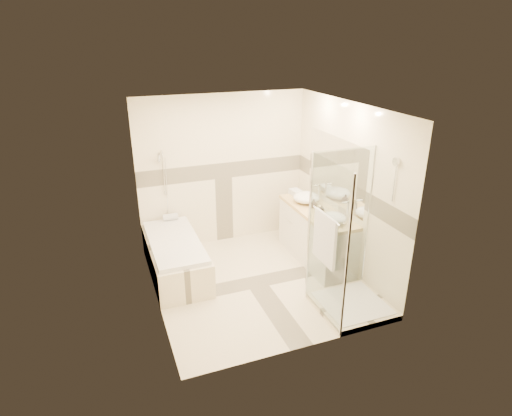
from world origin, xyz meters
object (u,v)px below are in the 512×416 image
object	(u,v)px
amenity_bottle_a	(322,210)
shower_enclosure	(344,274)
vanity	(316,235)
vessel_sink_far	(334,218)
bathtub	(175,255)
amenity_bottle_b	(313,203)
vessel_sink_near	(306,197)

from	to	relation	value
amenity_bottle_a	shower_enclosure	bearing A→B (deg)	-103.77
vanity	vessel_sink_far	distance (m)	0.70
vanity	bathtub	bearing A→B (deg)	170.75
bathtub	amenity_bottle_b	bearing A→B (deg)	-6.62
amenity_bottle_b	vessel_sink_near	bearing A→B (deg)	90.00
shower_enclosure	vessel_sink_far	xyz separation A→B (m)	(0.27, 0.77, 0.42)
shower_enclosure	amenity_bottle_b	bearing A→B (deg)	78.77
vessel_sink_near	bathtub	bearing A→B (deg)	179.85
vanity	vessel_sink_far	world-z (taller)	vessel_sink_far
shower_enclosure	vessel_sink_far	world-z (taller)	shower_enclosure
vanity	amenity_bottle_a	world-z (taller)	amenity_bottle_a
bathtub	vessel_sink_far	xyz separation A→B (m)	(2.13, -0.85, 0.62)
bathtub	vanity	size ratio (longest dim) A/B	1.05
amenity_bottle_a	amenity_bottle_b	xyz separation A→B (m)	(0.00, 0.26, 0.00)
bathtub	vessel_sink_far	world-z (taller)	vessel_sink_far
vanity	amenity_bottle_a	xyz separation A→B (m)	(-0.02, -0.16, 0.49)
shower_enclosure	amenity_bottle_a	xyz separation A→B (m)	(0.27, 1.11, 0.42)
vessel_sink_near	vanity	bearing A→B (deg)	-86.68
amenity_bottle_a	amenity_bottle_b	size ratio (longest dim) A/B	0.98
vessel_sink_near	amenity_bottle_a	size ratio (longest dim) A/B	2.97
amenity_bottle_b	amenity_bottle_a	bearing A→B (deg)	-90.00
vanity	amenity_bottle_b	xyz separation A→B (m)	(-0.02, 0.10, 0.50)
shower_enclosure	amenity_bottle_a	distance (m)	1.22
vessel_sink_far	bathtub	bearing A→B (deg)	158.24
vessel_sink_near	amenity_bottle_a	world-z (taller)	vessel_sink_near
vessel_sink_far	amenity_bottle_a	size ratio (longest dim) A/B	2.57
vessel_sink_far	amenity_bottle_a	bearing A→B (deg)	90.00
vessel_sink_far	shower_enclosure	bearing A→B (deg)	-109.49
vessel_sink_near	vessel_sink_far	bearing A→B (deg)	-90.00
shower_enclosure	amenity_bottle_b	size ratio (longest dim) A/B	14.24
vanity	vessel_sink_near	distance (m)	0.61
shower_enclosure	vessel_sink_near	xyz separation A→B (m)	(0.27, 1.61, 0.43)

